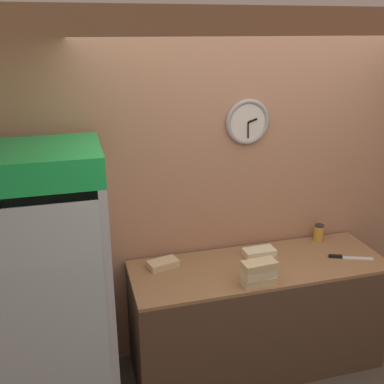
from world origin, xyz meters
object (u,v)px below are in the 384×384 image
sandwich_stack_top (259,265)px  chefs_knife (345,257)px  beverage_cooler (47,273)px  sandwich_stack_bottom (258,280)px  sandwich_flat_left (259,252)px  sandwich_flat_right (163,264)px  condiment_jar (319,233)px  sandwich_stack_middle (259,273)px

sandwich_stack_top → chefs_knife: (0.79, 0.17, -0.14)m
beverage_cooler → chefs_knife: size_ratio=5.86×
beverage_cooler → sandwich_stack_top: (1.38, -0.26, -0.01)m
sandwich_stack_bottom → sandwich_stack_top: sandwich_stack_top is taller
sandwich_flat_left → sandwich_flat_right: sandwich_flat_left is taller
beverage_cooler → sandwich_stack_top: beverage_cooler is taller
sandwich_stack_top → sandwich_flat_right: bearing=145.3°
sandwich_flat_left → condiment_jar: (0.58, 0.11, 0.04)m
sandwich_flat_right → sandwich_stack_bottom: bearing=-34.7°
sandwich_flat_right → condiment_jar: 1.34m
condiment_jar → sandwich_stack_middle: bearing=-146.6°
sandwich_flat_left → condiment_jar: bearing=10.7°
sandwich_stack_top → sandwich_flat_left: bearing=65.8°
sandwich_stack_bottom → sandwich_flat_left: size_ratio=0.98×
sandwich_flat_left → sandwich_stack_top: bearing=-114.2°
condiment_jar → sandwich_flat_right: bearing=-176.2°
sandwich_stack_middle → condiment_jar: bearing=33.4°
sandwich_stack_middle → chefs_knife: bearing=12.0°
sandwich_stack_bottom → sandwich_flat_right: (-0.58, 0.40, -0.00)m
sandwich_stack_top → sandwich_flat_left: size_ratio=0.99×
sandwich_stack_bottom → condiment_jar: (0.75, 0.49, 0.04)m
sandwich_flat_right → sandwich_stack_middle: bearing=-34.7°
sandwich_flat_right → condiment_jar: size_ratio=1.71×
sandwich_stack_bottom → sandwich_stack_middle: size_ratio=0.98×
chefs_knife → beverage_cooler: bearing=177.7°
beverage_cooler → chefs_knife: bearing=-2.3°
sandwich_flat_right → chefs_knife: (1.37, -0.24, -0.02)m
beverage_cooler → sandwich_stack_top: bearing=-10.5°
sandwich_stack_bottom → sandwich_flat_right: sandwich_stack_bottom is taller
sandwich_stack_top → chefs_knife: sandwich_stack_top is taller
sandwich_flat_left → chefs_knife: (0.62, -0.22, -0.02)m
beverage_cooler → sandwich_flat_right: (0.80, 0.15, -0.13)m
sandwich_flat_left → sandwich_flat_right: 0.76m
beverage_cooler → sandwich_flat_left: bearing=4.7°
sandwich_flat_right → condiment_jar: condiment_jar is taller
condiment_jar → chefs_knife: bearing=-83.0°
sandwich_stack_middle → sandwich_flat_right: bearing=145.3°
sandwich_flat_left → sandwich_flat_right: bearing=178.4°
sandwich_flat_left → sandwich_stack_middle: bearing=-114.2°
sandwich_flat_left → chefs_knife: bearing=-19.3°
beverage_cooler → condiment_jar: (2.13, 0.24, -0.09)m
beverage_cooler → sandwich_stack_middle: bearing=-10.5°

